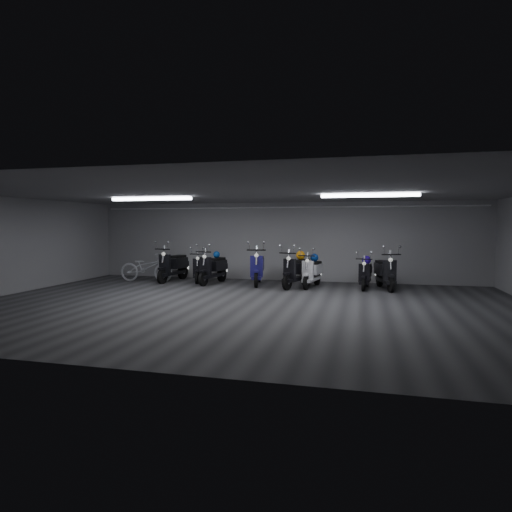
% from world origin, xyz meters
% --- Properties ---
extents(floor, '(14.00, 10.00, 0.01)m').
position_xyz_m(floor, '(0.00, 0.00, -0.01)').
color(floor, '#333336').
rests_on(floor, ground).
extents(ceiling, '(14.00, 10.00, 0.01)m').
position_xyz_m(ceiling, '(0.00, 0.00, 2.80)').
color(ceiling, gray).
rests_on(ceiling, ground).
extents(back_wall, '(14.00, 0.01, 2.80)m').
position_xyz_m(back_wall, '(0.00, 5.00, 1.40)').
color(back_wall, gray).
rests_on(back_wall, ground).
extents(front_wall, '(14.00, 0.01, 2.80)m').
position_xyz_m(front_wall, '(0.00, -5.00, 1.40)').
color(front_wall, gray).
rests_on(front_wall, ground).
extents(left_wall, '(0.01, 10.00, 2.80)m').
position_xyz_m(left_wall, '(-7.00, 0.00, 1.40)').
color(left_wall, gray).
rests_on(left_wall, ground).
extents(fluor_strip_left, '(2.40, 0.18, 0.08)m').
position_xyz_m(fluor_strip_left, '(-3.00, 1.00, 2.74)').
color(fluor_strip_left, white).
rests_on(fluor_strip_left, ceiling).
extents(fluor_strip_right, '(2.40, 0.18, 0.08)m').
position_xyz_m(fluor_strip_right, '(3.00, 1.00, 2.74)').
color(fluor_strip_right, white).
rests_on(fluor_strip_right, ceiling).
extents(conduit, '(13.60, 0.05, 0.05)m').
position_xyz_m(conduit, '(0.00, 4.92, 2.62)').
color(conduit, white).
rests_on(conduit, back_wall).
extents(scooter_0, '(0.92, 2.04, 1.46)m').
position_xyz_m(scooter_0, '(-3.64, 3.74, 0.73)').
color(scooter_0, black).
rests_on(scooter_0, floor).
extents(scooter_1, '(0.83, 1.76, 1.26)m').
position_xyz_m(scooter_1, '(-2.65, 3.87, 0.63)').
color(scooter_1, black).
rests_on(scooter_1, floor).
extents(scooter_3, '(0.95, 1.95, 1.39)m').
position_xyz_m(scooter_3, '(-2.06, 3.50, 0.70)').
color(scooter_3, black).
rests_on(scooter_3, floor).
extents(scooter_4, '(1.01, 2.09, 1.49)m').
position_xyz_m(scooter_4, '(-0.53, 3.62, 0.75)').
color(scooter_4, navy).
rests_on(scooter_4, floor).
extents(scooter_5, '(1.21, 2.00, 1.41)m').
position_xyz_m(scooter_5, '(0.83, 3.30, 0.71)').
color(scooter_5, black).
rests_on(scooter_5, floor).
extents(scooter_6, '(0.90, 1.83, 1.31)m').
position_xyz_m(scooter_6, '(1.30, 3.48, 0.65)').
color(scooter_6, white).
rests_on(scooter_6, floor).
extents(scooter_7, '(0.71, 1.68, 1.21)m').
position_xyz_m(scooter_7, '(2.96, 3.56, 0.61)').
color(scooter_7, black).
rests_on(scooter_7, floor).
extents(scooter_9, '(1.03, 1.98, 1.40)m').
position_xyz_m(scooter_9, '(3.55, 3.59, 0.70)').
color(scooter_9, black).
rests_on(scooter_9, floor).
extents(bicycle, '(1.94, 0.76, 1.24)m').
position_xyz_m(bicycle, '(-4.54, 3.47, 0.62)').
color(bicycle, silver).
rests_on(bicycle, floor).
extents(helmet_0, '(0.29, 0.29, 0.29)m').
position_xyz_m(helmet_0, '(0.92, 3.55, 1.02)').
color(helmet_0, orange).
rests_on(helmet_0, scooter_5).
extents(helmet_1, '(0.28, 0.28, 0.28)m').
position_xyz_m(helmet_1, '(2.98, 3.79, 0.89)').
color(helmet_1, '#290E9B').
rests_on(helmet_1, scooter_7).
extents(helmet_2, '(0.23, 0.23, 0.23)m').
position_xyz_m(helmet_2, '(-2.02, 3.76, 0.98)').
color(helmet_2, navy).
rests_on(helmet_2, scooter_3).
extents(helmet_3, '(0.26, 0.26, 0.26)m').
position_xyz_m(helmet_3, '(1.34, 3.72, 0.94)').
color(helmet_3, navy).
rests_on(helmet_3, scooter_6).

